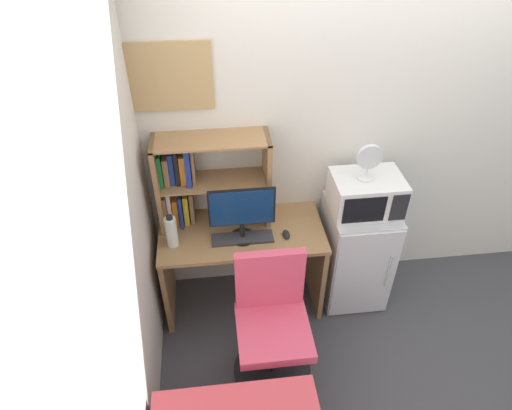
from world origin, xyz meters
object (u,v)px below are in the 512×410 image
Objects in this scene: desk_chair at (272,328)px; desk_fan at (369,160)px; mini_fridge at (355,252)px; wall_corkboard at (166,77)px; water_bottle at (172,231)px; microwave at (366,194)px; computer_mouse at (286,234)px; hutch_bookshelf at (195,180)px; monitor at (242,211)px; keyboard at (242,238)px.

desk_fan is at bearing 40.40° from desk_chair.
wall_corkboard reaches higher than mini_fridge.
water_bottle is 0.52× the size of microwave.
microwave reaches higher than water_bottle.
mini_fridge is at bearing 39.41° from desk_chair.
mini_fridge reaches higher than computer_mouse.
mini_fridge is 3.29× the size of desk_fan.
hutch_bookshelf is 1.17m from desk_fan.
monitor is 0.52× the size of mini_fridge.
monitor is 0.97m from wall_corkboard.
keyboard is 0.89× the size of microwave.
computer_mouse is at bearing -26.55° from wall_corkboard.
mini_fridge is at bearing 3.78° from water_bottle.
desk_fan reaches higher than computer_mouse.
wall_corkboard is at bearing 168.44° from mini_fridge.
desk_fan is (0.85, 0.09, 0.52)m from keyboard.
desk_fan is at bearing 3.74° from water_bottle.
keyboard is at bearing -40.13° from hutch_bookshelf.
wall_corkboard is (-1.26, 0.27, 0.52)m from desk_fan.
monitor is 1.70× the size of desk_fan.
desk_fan is (-0.03, -0.00, 0.85)m from mini_fridge.
hutch_bookshelf is 1.61× the size of microwave.
wall_corkboard is at bearing 168.06° from desk_fan.
water_bottle reaches higher than desk_chair.
hutch_bookshelf is at bearing -43.41° from wall_corkboard.
hutch_bookshelf is 1.73× the size of monitor.
computer_mouse is at bearing 71.97° from desk_chair.
monitor is 1.04m from mini_fridge.
monitor is 0.90m from desk_fan.
monitor reaches higher than microwave.
hutch_bookshelf is 0.74m from computer_mouse.
desk_fan is 0.47× the size of wall_corkboard.
water_bottle is 1.00m from wall_corkboard.
desk_fan is 1.28m from desk_chair.
wall_corkboard is at bearing 122.35° from desk_chair.
desk_fan is at bearing 9.62° from computer_mouse.
computer_mouse is at bearing -170.38° from desk_fan.
desk_fan is at bearing -11.94° from wall_corkboard.
wall_corkboard reaches higher than water_bottle.
wall_corkboard is (-0.72, 0.36, 1.03)m from computer_mouse.
keyboard is at bearing -41.08° from wall_corkboard.
microwave is (0.88, 0.10, 0.24)m from keyboard.
hutch_bookshelf is 0.40m from monitor.
keyboard is 0.45× the size of desk_chair.
computer_mouse is 0.67m from mini_fridge.
hutch_bookshelf reaches higher than desk_fan.
desk_chair is (-0.17, -0.51, -0.36)m from computer_mouse.
hutch_bookshelf is at bearing 119.80° from desk_chair.
wall_corkboard is (0.07, 0.35, 0.93)m from water_bottle.
monitor is at bearing -174.90° from mini_fridge.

